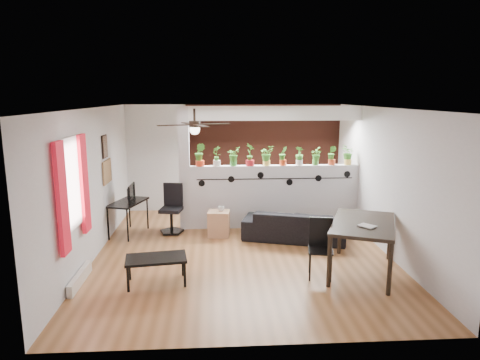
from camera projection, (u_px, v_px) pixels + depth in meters
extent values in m
cube|color=brown|center=(242.00, 254.00, 7.83)|extent=(6.30, 7.10, 0.10)
cube|color=#B7B7BA|center=(234.00, 158.00, 10.53)|extent=(6.30, 0.04, 2.90)
cube|color=#B7B7BA|center=(260.00, 238.00, 4.61)|extent=(6.30, 0.04, 2.90)
cube|color=#B7B7BA|center=(91.00, 184.00, 7.41)|extent=(0.04, 7.10, 2.90)
cube|color=#B7B7BA|center=(386.00, 180.00, 7.73)|extent=(0.04, 7.10, 2.90)
cube|color=white|center=(242.00, 105.00, 7.31)|extent=(6.30, 7.10, 0.10)
cube|color=#BCBCC1|center=(274.00, 196.00, 9.21)|extent=(3.60, 0.18, 1.35)
cube|color=silver|center=(275.00, 113.00, 8.86)|extent=(3.60, 0.18, 0.30)
cube|color=#BCBCC1|center=(184.00, 169.00, 8.97)|extent=(0.22, 0.20, 2.60)
cube|color=brown|center=(266.00, 158.00, 10.53)|extent=(3.90, 0.05, 2.60)
cube|color=black|center=(275.00, 179.00, 9.04)|extent=(3.31, 0.01, 0.02)
cylinder|color=black|center=(202.00, 183.00, 8.96)|extent=(0.14, 0.01, 0.14)
cylinder|color=black|center=(231.00, 179.00, 8.98)|extent=(0.14, 0.01, 0.14)
cylinder|color=black|center=(261.00, 175.00, 9.00)|extent=(0.14, 0.01, 0.14)
cylinder|color=black|center=(290.00, 182.00, 9.07)|extent=(0.14, 0.01, 0.14)
cylinder|color=black|center=(318.00, 178.00, 9.09)|extent=(0.14, 0.01, 0.14)
cylinder|color=black|center=(347.00, 174.00, 9.12)|extent=(0.14, 0.01, 0.14)
cube|color=white|center=(69.00, 184.00, 6.19)|extent=(0.02, 0.95, 1.25)
cube|color=silver|center=(71.00, 184.00, 6.19)|extent=(0.04, 1.05, 1.35)
cube|color=red|center=(62.00, 199.00, 5.72)|extent=(0.06, 0.30, 1.55)
cube|color=red|center=(84.00, 184.00, 6.70)|extent=(0.06, 0.30, 1.55)
cube|color=silver|center=(80.00, 278.00, 6.48)|extent=(0.08, 1.00, 0.18)
cube|color=olive|center=(107.00, 172.00, 8.34)|extent=(0.03, 0.60, 0.45)
cube|color=#8C7259|center=(105.00, 146.00, 8.19)|extent=(0.03, 0.30, 0.40)
cube|color=black|center=(105.00, 146.00, 8.19)|extent=(0.02, 0.34, 0.44)
cylinder|color=black|center=(194.00, 115.00, 7.00)|extent=(0.04, 0.04, 0.20)
cylinder|color=black|center=(195.00, 124.00, 7.02)|extent=(0.18, 0.18, 0.10)
sphere|color=white|center=(195.00, 129.00, 7.04)|extent=(0.17, 0.17, 0.17)
cube|color=black|center=(214.00, 124.00, 7.16)|extent=(0.55, 0.29, 0.01)
cube|color=black|center=(189.00, 123.00, 7.33)|extent=(0.29, 0.55, 0.01)
cube|color=black|center=(174.00, 125.00, 6.89)|extent=(0.55, 0.29, 0.01)
cube|color=black|center=(201.00, 126.00, 6.72)|extent=(0.29, 0.55, 0.01)
cylinder|color=red|center=(200.00, 163.00, 8.97)|extent=(0.18, 0.18, 0.12)
imported|color=#25631C|center=(200.00, 152.00, 8.93)|extent=(0.31, 0.28, 0.39)
cylinder|color=white|center=(217.00, 163.00, 8.99)|extent=(0.15, 0.15, 0.12)
imported|color=#25631C|center=(217.00, 154.00, 8.95)|extent=(0.28, 0.27, 0.33)
cylinder|color=#348731|center=(233.00, 163.00, 9.01)|extent=(0.14, 0.14, 0.12)
imported|color=#25631C|center=(233.00, 154.00, 8.98)|extent=(0.25, 0.26, 0.30)
cylinder|color=red|center=(250.00, 163.00, 9.03)|extent=(0.18, 0.18, 0.12)
imported|color=#25631C|center=(250.00, 152.00, 8.99)|extent=(0.30, 0.32, 0.38)
cylinder|color=#E5C651|center=(266.00, 163.00, 9.06)|extent=(0.15, 0.15, 0.12)
imported|color=#25631C|center=(267.00, 153.00, 9.02)|extent=(0.27, 0.25, 0.33)
cylinder|color=red|center=(283.00, 163.00, 9.08)|extent=(0.14, 0.14, 0.12)
imported|color=#25631C|center=(283.00, 154.00, 9.04)|extent=(0.24, 0.21, 0.31)
cylinder|color=silver|center=(299.00, 162.00, 9.10)|extent=(0.14, 0.14, 0.12)
imported|color=#25631C|center=(299.00, 154.00, 9.06)|extent=(0.25, 0.24, 0.30)
cylinder|color=#468B32|center=(315.00, 162.00, 9.12)|extent=(0.13, 0.13, 0.12)
imported|color=#25631C|center=(316.00, 154.00, 9.09)|extent=(0.15, 0.19, 0.28)
cylinder|color=#CE4421|center=(332.00, 162.00, 9.14)|extent=(0.15, 0.15, 0.12)
imported|color=#25631C|center=(332.00, 153.00, 9.10)|extent=(0.26, 0.25, 0.31)
cylinder|color=#E7BD51|center=(348.00, 162.00, 9.16)|extent=(0.15, 0.15, 0.12)
imported|color=#25631C|center=(348.00, 153.00, 9.12)|extent=(0.18, 0.22, 0.33)
imported|color=black|center=(294.00, 226.00, 8.46)|extent=(2.04, 1.26, 0.56)
cube|color=#A67857|center=(219.00, 224.00, 8.66)|extent=(0.47, 0.42, 0.52)
imported|color=gray|center=(221.00, 209.00, 8.61)|extent=(0.16, 0.16, 0.10)
cube|color=black|center=(128.00, 202.00, 8.69)|extent=(0.76, 1.06, 0.04)
cylinder|color=black|center=(108.00, 224.00, 8.39)|extent=(0.03, 0.03, 0.65)
cylinder|color=black|center=(128.00, 226.00, 8.29)|extent=(0.03, 0.03, 0.65)
cylinder|color=black|center=(130.00, 213.00, 9.23)|extent=(0.03, 0.03, 0.65)
cylinder|color=black|center=(148.00, 214.00, 9.13)|extent=(0.03, 0.03, 0.65)
imported|color=black|center=(129.00, 196.00, 8.82)|extent=(0.32, 0.06, 0.18)
cylinder|color=black|center=(172.00, 231.00, 8.87)|extent=(0.52, 0.52, 0.04)
cylinder|color=black|center=(171.00, 221.00, 8.83)|extent=(0.06, 0.06, 0.44)
cube|color=black|center=(171.00, 210.00, 8.78)|extent=(0.49, 0.49, 0.07)
cube|color=black|center=(173.00, 194.00, 8.91)|extent=(0.41, 0.13, 0.48)
cube|color=black|center=(363.00, 224.00, 6.78)|extent=(1.44, 1.77, 0.05)
cylinder|color=black|center=(329.00, 262.00, 6.32)|extent=(0.07, 0.07, 0.78)
cylinder|color=black|center=(390.00, 269.00, 6.05)|extent=(0.07, 0.07, 0.78)
cylinder|color=black|center=(340.00, 233.00, 7.67)|extent=(0.07, 0.07, 0.78)
cylinder|color=black|center=(390.00, 238.00, 7.40)|extent=(0.07, 0.07, 0.78)
imported|color=gray|center=(364.00, 227.00, 6.47)|extent=(0.30, 0.30, 0.02)
cube|color=black|center=(321.00, 250.00, 6.64)|extent=(0.44, 0.44, 0.03)
cube|color=black|center=(321.00, 232.00, 6.76)|extent=(0.35, 0.10, 0.47)
cube|color=black|center=(310.00, 267.00, 6.55)|extent=(0.03, 0.03, 0.44)
cube|color=black|center=(331.00, 268.00, 6.51)|extent=(0.03, 0.03, 0.44)
cube|color=black|center=(310.00, 246.00, 6.81)|extent=(0.03, 0.03, 0.91)
cube|color=black|center=(330.00, 247.00, 6.77)|extent=(0.03, 0.03, 0.91)
cube|color=black|center=(156.00, 258.00, 6.43)|extent=(0.96, 0.62, 0.04)
cylinder|color=black|center=(128.00, 280.00, 6.19)|extent=(0.04, 0.04, 0.38)
cylinder|color=black|center=(185.00, 275.00, 6.35)|extent=(0.04, 0.04, 0.38)
cylinder|color=black|center=(129.00, 268.00, 6.59)|extent=(0.04, 0.04, 0.38)
cylinder|color=black|center=(183.00, 264.00, 6.75)|extent=(0.04, 0.04, 0.38)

